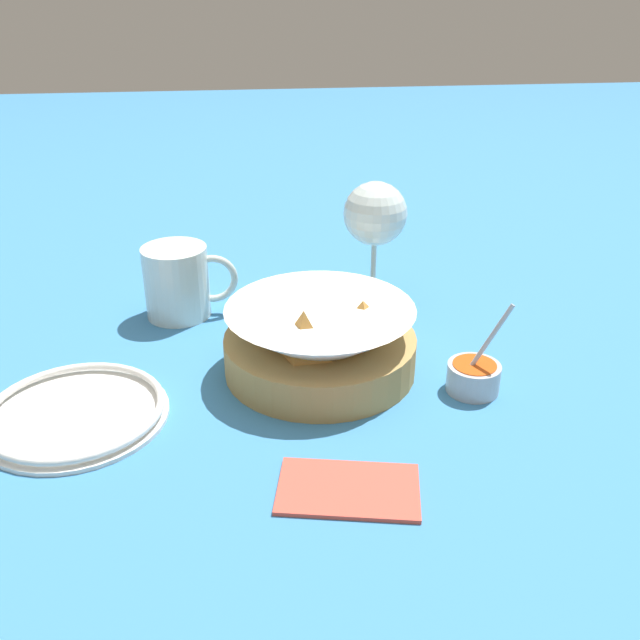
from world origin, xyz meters
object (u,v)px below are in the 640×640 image
object	(u,v)px
beer_mug	(178,284)
sauce_cup	(474,376)
side_plate	(75,412)
wine_glass	(375,218)
food_basket	(321,343)

from	to	relation	value
beer_mug	sauce_cup	bearing A→B (deg)	-34.85
side_plate	wine_glass	bearing A→B (deg)	33.40
food_basket	side_plate	distance (m)	0.26
wine_glass	food_basket	bearing A→B (deg)	-118.77
food_basket	beer_mug	world-z (taller)	food_basket
food_basket	sauce_cup	bearing A→B (deg)	-21.40
food_basket	side_plate	size ratio (longest dim) A/B	1.15
beer_mug	food_basket	bearing A→B (deg)	-44.62
sauce_cup	side_plate	bearing A→B (deg)	-179.41
wine_glass	side_plate	world-z (taller)	wine_glass
food_basket	sauce_cup	size ratio (longest dim) A/B	2.11
food_basket	sauce_cup	distance (m)	0.17
sauce_cup	beer_mug	bearing A→B (deg)	145.15
wine_glass	side_plate	distance (m)	0.43
sauce_cup	beer_mug	world-z (taller)	sauce_cup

